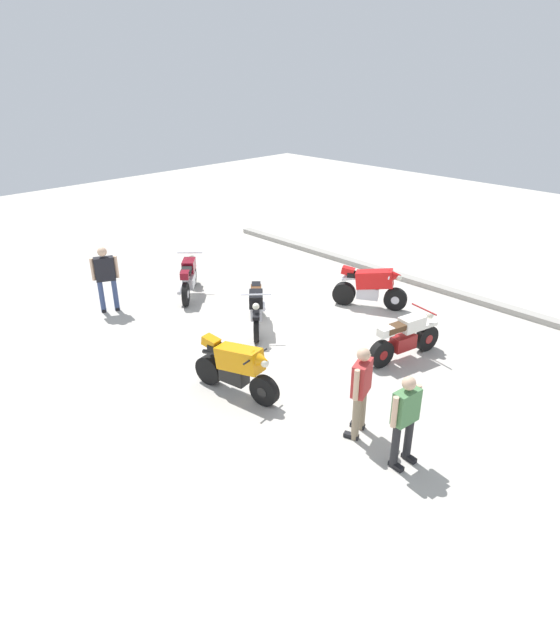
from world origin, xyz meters
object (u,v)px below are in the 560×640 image
(motorcycle_maroon_cruiser, at_px, (189,277))
(motorcycle_cream_vintage, at_px, (405,338))
(person_in_red_shirt, at_px, (361,386))
(motorcycle_red_sportbike, at_px, (371,286))
(motorcycle_orange_sportbike, at_px, (236,367))
(person_in_green_shirt, at_px, (405,416))
(person_in_black_shirt, at_px, (106,275))
(motorcycle_black_cruiser, at_px, (256,308))

(motorcycle_maroon_cruiser, xyz_separation_m, motorcycle_cream_vintage, (6.17, 1.21, -0.03))
(person_in_red_shirt, bearing_deg, motorcycle_red_sportbike, -74.27)
(motorcycle_cream_vintage, relative_size, motorcycle_orange_sportbike, 0.99)
(person_in_green_shirt, distance_m, person_in_red_shirt, 0.95)
(motorcycle_cream_vintage, distance_m, motorcycle_red_sportbike, 2.75)
(motorcycle_maroon_cruiser, xyz_separation_m, motorcycle_orange_sportbike, (4.68, -2.27, 0.07))
(motorcycle_maroon_cruiser, relative_size, person_in_black_shirt, 0.92)
(motorcycle_red_sportbike, distance_m, person_in_black_shirt, 6.80)
(motorcycle_black_cruiser, distance_m, motorcycle_orange_sportbike, 2.92)
(motorcycle_orange_sportbike, bearing_deg, motorcycle_red_sportbike, 87.01)
(motorcycle_cream_vintage, xyz_separation_m, motorcycle_red_sportbike, (-2.17, 1.69, 0.11))
(motorcycle_orange_sportbike, xyz_separation_m, person_in_green_shirt, (3.38, 0.56, 0.31))
(person_in_black_shirt, relative_size, person_in_red_shirt, 1.02)
(motorcycle_red_sportbike, bearing_deg, person_in_red_shirt, -84.12)
(motorcycle_black_cruiser, relative_size, person_in_black_shirt, 0.94)
(person_in_red_shirt, bearing_deg, person_in_black_shirt, -15.29)
(person_in_black_shirt, distance_m, person_in_green_shirt, 8.66)
(motorcycle_maroon_cruiser, height_order, motorcycle_red_sportbike, motorcycle_red_sportbike)
(motorcycle_red_sportbike, relative_size, person_in_black_shirt, 1.04)
(motorcycle_cream_vintage, height_order, motorcycle_red_sportbike, motorcycle_red_sportbike)
(motorcycle_red_sportbike, height_order, person_in_green_shirt, person_in_green_shirt)
(motorcycle_black_cruiser, distance_m, person_in_green_shirt, 5.54)
(motorcycle_red_sportbike, bearing_deg, motorcycle_maroon_cruiser, -172.88)
(person_in_black_shirt, xyz_separation_m, person_in_green_shirt, (8.65, 0.39, -0.09))
(motorcycle_black_cruiser, bearing_deg, person_in_red_shirt, 22.57)
(motorcycle_black_cruiser, xyz_separation_m, motorcycle_orange_sportbike, (1.88, -2.24, 0.07))
(motorcycle_orange_sportbike, relative_size, person_in_red_shirt, 1.16)
(person_in_green_shirt, bearing_deg, motorcycle_cream_vintage, 129.35)
(person_in_green_shirt, height_order, person_in_red_shirt, person_in_red_shirt)
(motorcycle_black_cruiser, bearing_deg, person_in_green_shirt, 24.85)
(motorcycle_cream_vintage, distance_m, person_in_green_shirt, 3.51)
(motorcycle_black_cruiser, bearing_deg, motorcycle_maroon_cruiser, -138.09)
(motorcycle_maroon_cruiser, relative_size, person_in_red_shirt, 0.94)
(motorcycle_maroon_cruiser, xyz_separation_m, person_in_red_shirt, (7.12, -1.61, 0.44))
(motorcycle_cream_vintage, xyz_separation_m, motorcycle_orange_sportbike, (-1.49, -3.48, 0.11))
(person_in_green_shirt, bearing_deg, motorcycle_red_sportbike, 137.83)
(motorcycle_maroon_cruiser, height_order, person_in_black_shirt, person_in_black_shirt)
(motorcycle_maroon_cruiser, bearing_deg, motorcycle_orange_sportbike, -162.09)
(motorcycle_maroon_cruiser, height_order, motorcycle_cream_vintage, motorcycle_maroon_cruiser)
(motorcycle_red_sportbike, distance_m, person_in_green_shirt, 6.16)
(motorcycle_black_cruiser, height_order, motorcycle_red_sportbike, motorcycle_red_sportbike)
(motorcycle_red_sportbike, bearing_deg, motorcycle_cream_vintage, -66.69)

